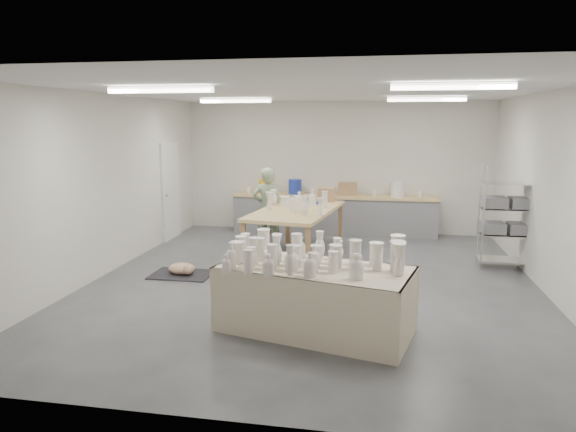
% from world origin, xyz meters
% --- Properties ---
extents(room, '(8.00, 8.02, 3.00)m').
position_xyz_m(room, '(-0.11, 0.08, 2.06)').
color(room, '#424449').
rests_on(room, ground).
extents(back_counter, '(4.60, 0.60, 1.24)m').
position_xyz_m(back_counter, '(-0.01, 3.68, 0.49)').
color(back_counter, tan).
rests_on(back_counter, ground).
extents(wire_shelf, '(0.88, 0.48, 1.80)m').
position_xyz_m(wire_shelf, '(3.20, 1.40, 0.92)').
color(wire_shelf, silver).
rests_on(wire_shelf, ground).
extents(drying_table, '(2.50, 1.63, 1.19)m').
position_xyz_m(drying_table, '(0.26, -1.92, 0.46)').
color(drying_table, olive).
rests_on(drying_table, ground).
extents(work_table, '(1.61, 2.69, 1.30)m').
position_xyz_m(work_table, '(-0.45, 1.44, 0.93)').
color(work_table, tan).
rests_on(work_table, ground).
extents(rug, '(1.00, 0.70, 0.02)m').
position_xyz_m(rug, '(-2.22, -0.01, 0.01)').
color(rug, black).
rests_on(rug, ground).
extents(cat, '(0.52, 0.42, 0.19)m').
position_xyz_m(cat, '(-2.20, -0.02, 0.12)').
color(cat, white).
rests_on(cat, rug).
extents(potter, '(0.65, 0.48, 1.65)m').
position_xyz_m(potter, '(-1.18, 2.02, 0.83)').
color(potter, gray).
rests_on(potter, ground).
extents(red_stool, '(0.43, 0.43, 0.31)m').
position_xyz_m(red_stool, '(-1.18, 2.29, 0.27)').
color(red_stool, maroon).
rests_on(red_stool, ground).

